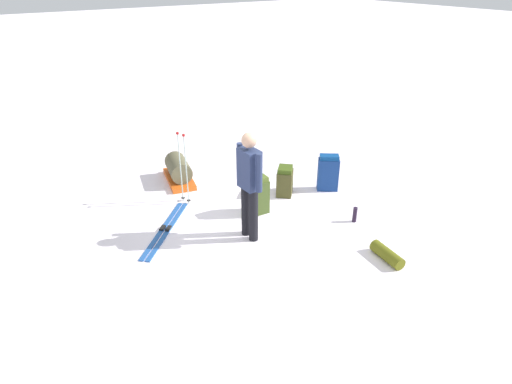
# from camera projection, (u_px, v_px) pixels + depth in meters

# --- Properties ---
(ground_plane) EXTENTS (80.00, 80.00, 0.00)m
(ground_plane) POSITION_uv_depth(u_px,v_px,m) (256.00, 231.00, 6.96)
(ground_plane) COLOR white
(skier_standing) EXTENTS (0.57, 0.23, 1.70)m
(skier_standing) POSITION_uv_depth(u_px,v_px,m) (249.00, 181.00, 6.38)
(skier_standing) COLOR black
(skier_standing) RESTS_ON ground_plane
(ski_pair_near) EXTENTS (1.35, 1.33, 0.05)m
(ski_pair_near) POSITION_uv_depth(u_px,v_px,m) (166.00, 229.00, 6.98)
(ski_pair_near) COLOR #23539D
(ski_pair_near) RESTS_ON ground_plane
(backpack_large_dark) EXTENTS (0.24, 0.36, 0.67)m
(backpack_large_dark) POSITION_uv_depth(u_px,v_px,m) (258.00, 196.00, 7.32)
(backpack_large_dark) COLOR #415323
(backpack_large_dark) RESTS_ON ground_plane
(backpack_bright) EXTENTS (0.43, 0.43, 0.55)m
(backpack_bright) POSITION_uv_depth(u_px,v_px,m) (285.00, 181.00, 7.95)
(backpack_bright) COLOR #45431F
(backpack_bright) RESTS_ON ground_plane
(backpack_small_spare) EXTENTS (0.39, 0.42, 0.69)m
(backpack_small_spare) POSITION_uv_depth(u_px,v_px,m) (328.00, 173.00, 8.09)
(backpack_small_spare) COLOR navy
(backpack_small_spare) RESTS_ON ground_plane
(ski_poles_planted_near) EXTENTS (0.21, 0.11, 1.30)m
(ski_poles_planted_near) POSITION_uv_depth(u_px,v_px,m) (183.00, 165.00, 7.47)
(ski_poles_planted_near) COLOR #ABC0B6
(ski_poles_planted_near) RESTS_ON ground_plane
(gear_sled) EXTENTS (1.11, 0.69, 0.49)m
(gear_sled) POSITION_uv_depth(u_px,v_px,m) (179.00, 171.00, 8.46)
(gear_sled) COLOR #DC5516
(gear_sled) RESTS_ON ground_plane
(sleeping_mat_rolled) EXTENTS (0.57, 0.25, 0.18)m
(sleeping_mat_rolled) POSITION_uv_depth(u_px,v_px,m) (387.00, 255.00, 6.24)
(sleeping_mat_rolled) COLOR #5C5F16
(sleeping_mat_rolled) RESTS_ON ground_plane
(thermos_bottle) EXTENTS (0.07, 0.07, 0.26)m
(thermos_bottle) POSITION_uv_depth(u_px,v_px,m) (355.00, 215.00, 7.16)
(thermos_bottle) COLOR black
(thermos_bottle) RESTS_ON ground_plane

